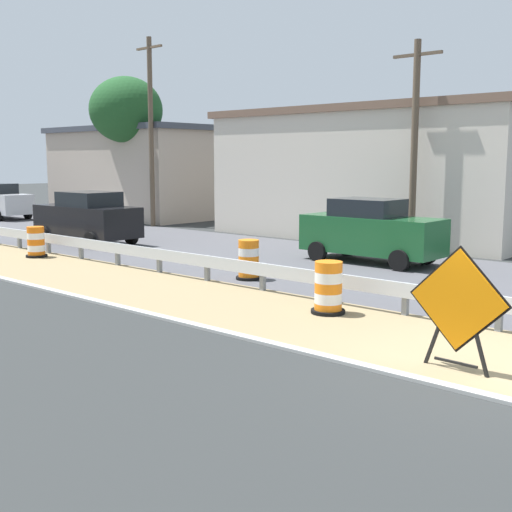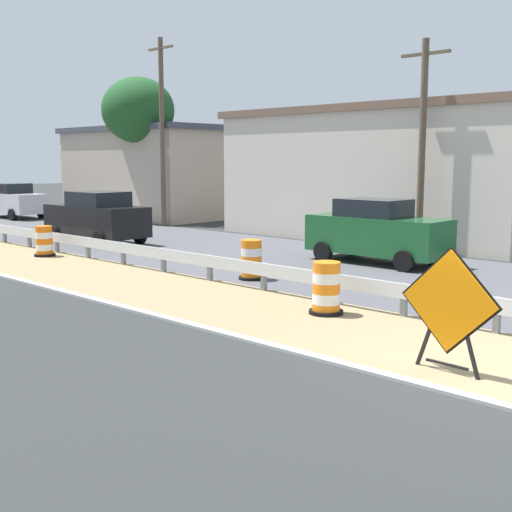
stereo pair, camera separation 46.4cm
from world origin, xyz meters
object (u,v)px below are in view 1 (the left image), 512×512
(car_mid_far_lane, at_px, (371,231))
(warning_sign_diamond, at_px, (458,304))
(car_lead_far_lane, at_px, (87,218))
(utility_pole_mid, at_px, (151,130))
(traffic_barrel_nearest, at_px, (328,290))
(traffic_barrel_mid, at_px, (36,243))
(utility_pole_near, at_px, (414,144))
(traffic_barrel_close, at_px, (249,262))

(car_mid_far_lane, bearing_deg, warning_sign_diamond, -51.55)
(car_lead_far_lane, height_order, utility_pole_mid, utility_pole_mid)
(traffic_barrel_nearest, relative_size, car_lead_far_lane, 0.24)
(traffic_barrel_mid, distance_m, utility_pole_near, 13.35)
(utility_pole_mid, bearing_deg, car_mid_far_lane, -101.41)
(traffic_barrel_mid, relative_size, car_mid_far_lane, 0.23)
(traffic_barrel_nearest, height_order, traffic_barrel_mid, traffic_barrel_nearest)
(traffic_barrel_close, bearing_deg, warning_sign_diamond, -115.56)
(traffic_barrel_close, distance_m, traffic_barrel_mid, 8.35)
(car_mid_far_lane, bearing_deg, traffic_barrel_nearest, -65.47)
(car_lead_far_lane, bearing_deg, traffic_barrel_nearest, 164.75)
(traffic_barrel_mid, height_order, utility_pole_near, utility_pole_near)
(traffic_barrel_nearest, distance_m, traffic_barrel_mid, 12.17)
(warning_sign_diamond, xyz_separation_m, utility_pole_mid, (11.39, 21.13, 3.65))
(warning_sign_diamond, height_order, car_mid_far_lane, car_mid_far_lane)
(warning_sign_diamond, height_order, car_lead_far_lane, car_lead_far_lane)
(traffic_barrel_close, height_order, car_mid_far_lane, car_mid_far_lane)
(traffic_barrel_nearest, relative_size, traffic_barrel_mid, 1.08)
(traffic_barrel_mid, height_order, utility_pole_mid, utility_pole_mid)
(traffic_barrel_nearest, bearing_deg, utility_pole_mid, 61.22)
(traffic_barrel_mid, bearing_deg, traffic_barrel_close, -78.33)
(car_mid_far_lane, bearing_deg, utility_pole_near, 90.51)
(traffic_barrel_close, bearing_deg, traffic_barrel_mid, 101.67)
(traffic_barrel_nearest, xyz_separation_m, utility_pole_mid, (9.56, 17.40, 4.19))
(warning_sign_diamond, distance_m, utility_pole_near, 13.43)
(utility_pole_mid, bearing_deg, utility_pole_near, -90.67)
(traffic_barrel_nearest, relative_size, car_mid_far_lane, 0.25)
(traffic_barrel_close, bearing_deg, car_lead_far_lane, 80.94)
(warning_sign_diamond, bearing_deg, traffic_barrel_nearest, -113.94)
(traffic_barrel_nearest, relative_size, utility_pole_near, 0.15)
(traffic_barrel_nearest, xyz_separation_m, car_lead_far_lane, (3.45, 13.99, 0.51))
(warning_sign_diamond, distance_m, car_lead_far_lane, 18.50)
(car_lead_far_lane, height_order, car_mid_far_lane, car_mid_far_lane)
(utility_pole_mid, bearing_deg, traffic_barrel_mid, -150.88)
(traffic_barrel_mid, bearing_deg, traffic_barrel_nearest, -90.79)
(traffic_barrel_close, distance_m, utility_pole_near, 8.27)
(traffic_barrel_mid, distance_m, utility_pole_mid, 11.55)
(traffic_barrel_mid, xyz_separation_m, utility_pole_near, (9.22, -9.06, 3.33))
(traffic_barrel_nearest, distance_m, traffic_barrel_close, 4.40)
(car_lead_far_lane, relative_size, utility_pole_mid, 0.52)
(traffic_barrel_mid, relative_size, car_lead_far_lane, 0.22)
(car_lead_far_lane, relative_size, car_mid_far_lane, 1.04)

